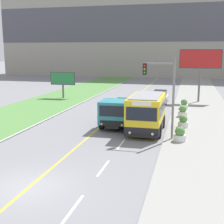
% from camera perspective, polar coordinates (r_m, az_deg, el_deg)
% --- Properties ---
extents(ground_plane, '(300.00, 300.00, 0.00)m').
position_cam_1_polar(ground_plane, '(15.60, -14.94, -13.16)').
color(ground_plane, slate).
extents(sidewalk_right, '(6.00, 140.00, 0.08)m').
position_cam_1_polar(sidewalk_right, '(13.95, 18.89, -16.28)').
color(sidewalk_right, gray).
rests_on(sidewalk_right, ground_plane).
extents(lane_marking_centre, '(2.88, 140.00, 0.01)m').
position_cam_1_polar(lane_marking_centre, '(16.99, -10.78, -10.89)').
color(lane_marking_centre, gold).
rests_on(lane_marking_centre, ground_plane).
extents(apartment_block_background, '(80.00, 8.04, 23.69)m').
position_cam_1_polar(apartment_block_background, '(77.75, 8.96, 15.13)').
color(apartment_block_background, gray).
rests_on(apartment_block_background, ground_plane).
extents(city_bus, '(2.64, 5.59, 2.95)m').
position_cam_1_polar(city_bus, '(24.60, 6.32, -0.23)').
color(city_bus, yellow).
rests_on(city_bus, ground_plane).
extents(dump_truck, '(2.44, 6.83, 2.39)m').
position_cam_1_polar(dump_truck, '(26.13, 1.12, -0.10)').
color(dump_truck, black).
rests_on(dump_truck, ground_plane).
extents(car_distant, '(1.80, 4.30, 1.45)m').
position_cam_1_polar(car_distant, '(39.16, 8.75, 2.77)').
color(car_distant, silver).
rests_on(car_distant, ground_plane).
extents(traffic_light_mast, '(2.28, 0.32, 5.84)m').
position_cam_1_polar(traffic_light_mast, '(22.31, 9.55, 4.32)').
color(traffic_light_mast, slate).
rests_on(traffic_light_mast, ground_plane).
extents(billboard_large, '(5.03, 0.24, 6.47)m').
position_cam_1_polar(billboard_large, '(39.87, 15.86, 8.92)').
color(billboard_large, '#59595B').
rests_on(billboard_large, ground_plane).
extents(billboard_small, '(3.44, 0.24, 3.50)m').
position_cam_1_polar(billboard_small, '(42.48, -8.99, 5.90)').
color(billboard_small, '#59595B').
rests_on(billboard_small, ground_plane).
extents(planter_round_near, '(0.87, 0.87, 1.04)m').
position_cam_1_polar(planter_round_near, '(22.39, 12.30, -4.08)').
color(planter_round_near, silver).
rests_on(planter_round_near, sidewalk_right).
extents(planter_round_second, '(0.84, 0.84, 1.00)m').
position_cam_1_polar(planter_round_second, '(26.53, 12.89, -1.75)').
color(planter_round_second, silver).
rests_on(planter_round_second, sidewalk_right).
extents(planter_round_third, '(0.89, 0.89, 1.07)m').
position_cam_1_polar(planter_round_third, '(30.70, 12.80, 0.05)').
color(planter_round_third, silver).
rests_on(planter_round_third, sidewalk_right).
extents(planter_round_far, '(0.88, 0.88, 1.05)m').
position_cam_1_polar(planter_round_far, '(34.89, 13.04, 1.35)').
color(planter_round_far, silver).
rests_on(planter_round_far, sidewalk_right).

